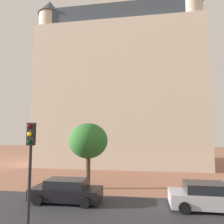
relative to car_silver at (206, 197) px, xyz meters
name	(u,v)px	position (x,y,z in m)	size (l,w,h in m)	color
ground_plane	(107,206)	(-5.72, -0.34, -0.71)	(120.00, 120.00, 0.00)	#93604C
street_asphalt_strip	(103,213)	(-5.72, -1.41, -0.71)	(120.00, 6.42, 0.00)	#2D2D33
landmark_building	(119,84)	(-7.08, 17.01, 10.83)	(22.27, 10.74, 36.07)	beige
car_silver	(206,197)	(0.00, 0.00, 0.00)	(4.08, 2.11, 1.49)	#B2B2BC
car_black	(66,191)	(-8.40, 0.00, -0.03)	(4.43, 1.99, 1.41)	black
traffic_light_pole	(30,159)	(-7.89, -5.35, 2.59)	(0.28, 0.34, 4.74)	black
tree_curb_far	(88,141)	(-7.92, 3.36, 2.99)	(3.11, 3.11, 5.14)	brown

